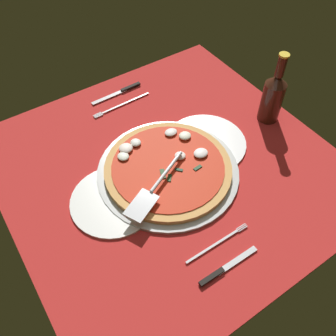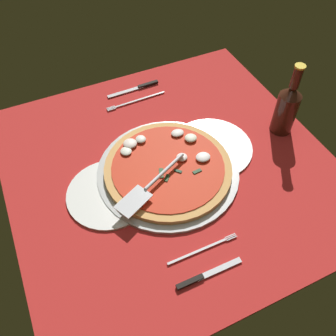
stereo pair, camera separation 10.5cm
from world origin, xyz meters
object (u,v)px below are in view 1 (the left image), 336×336
pizza_server (155,187)px  place_setting_near (121,99)px  dinner_plate_right (114,201)px  place_setting_far (220,257)px  dinner_plate_left (206,143)px  pizza (168,167)px  beer_bottle (273,96)px

pizza_server → place_setting_near: (-12.80, -41.77, -4.50)cm
dinner_plate_right → place_setting_far: 32.12cm
dinner_plate_left → place_setting_far: place_setting_far is taller
dinner_plate_left → pizza_server: pizza_server is taller
pizza_server → place_setting_far: bearing=72.7°
pizza_server → place_setting_near: pizza_server is taller
dinner_plate_right → dinner_plate_left: bearing=-174.5°
dinner_plate_left → place_setting_far: (20.45, 32.34, -0.16)cm
pizza_server → pizza: bearing=-170.2°
dinner_plate_left → place_setting_near: 35.18cm
pizza → pizza_server: (7.94, 5.66, 2.62)cm
dinner_plate_right → pizza_server: size_ratio=0.98×
pizza → place_setting_far: bearing=81.5°
beer_bottle → dinner_plate_left: bearing=-4.9°
dinner_plate_left → pizza: (16.03, 2.75, 1.74)cm
dinner_plate_right → beer_bottle: size_ratio=0.97×
place_setting_near → place_setting_far: (9.28, 65.70, -0.01)cm
dinner_plate_right → beer_bottle: (-58.13, -1.21, 8.80)cm
dinner_plate_left → pizza_server: 25.78cm
pizza → place_setting_near: size_ratio=1.70×
dinner_plate_left → pizza_server: bearing=19.3°
dinner_plate_left → beer_bottle: beer_bottle is taller
dinner_plate_right → place_setting_near: 43.19cm
dinner_plate_right → pizza: 18.15cm
dinner_plate_right → pizza_server: pizza_server is taller
place_setting_near → pizza_server: bearing=71.7°
dinner_plate_right → pizza: bearing=-178.4°
dinner_plate_left → pizza: pizza is taller
dinner_plate_left → beer_bottle: bearing=175.1°
dinner_plate_right → pizza: (-18.06, -0.51, 1.74)cm
place_setting_near → place_setting_far: 66.35cm
place_setting_near → beer_bottle: size_ratio=0.89×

